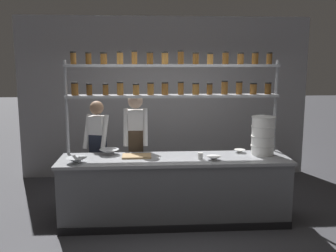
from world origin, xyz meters
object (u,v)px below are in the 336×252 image
at_px(spice_shelf_unit, 174,83).
at_px(chef_center, 136,142).
at_px(serving_cup_front, 200,156).
at_px(prep_bowl_near_left, 214,158).
at_px(cutting_board, 137,156).
at_px(chef_left, 98,146).
at_px(prep_bowl_near_right, 240,151).
at_px(prep_bowl_center_front, 76,160).
at_px(container_stack, 263,136).
at_px(prep_bowl_center_back, 109,152).

xyz_separation_m(spice_shelf_unit, chef_center, (-0.55, 0.24, -0.90)).
xyz_separation_m(chef_center, serving_cup_front, (0.88, -0.66, -0.07)).
relative_size(spice_shelf_unit, chef_center, 1.73).
bearing_deg(prep_bowl_near_left, chef_center, 145.54).
bearing_deg(cutting_board, chef_left, 135.93).
relative_size(cutting_board, prep_bowl_near_right, 2.42).
bearing_deg(chef_left, prep_bowl_center_front, -83.47).
bearing_deg(chef_left, prep_bowl_near_right, 6.34).
xyz_separation_m(container_stack, prep_bowl_near_right, (-0.29, 0.14, -0.25)).
height_order(container_stack, prep_bowl_center_front, container_stack).
bearing_deg(prep_bowl_near_right, container_stack, -25.18).
distance_m(prep_bowl_center_front, prep_bowl_near_right, 2.32).
bearing_deg(serving_cup_front, chef_left, 152.50).
relative_size(chef_left, prep_bowl_center_back, 5.87).
bearing_deg(prep_bowl_center_back, container_stack, -3.76).
height_order(chef_left, serving_cup_front, chef_left).
height_order(chef_left, cutting_board, chef_left).
distance_m(cutting_board, prep_bowl_near_right, 1.50).
bearing_deg(prep_bowl_center_front, chef_center, 44.71).
distance_m(cutting_board, serving_cup_front, 0.88).
distance_m(cutting_board, prep_bowl_center_front, 0.83).
xyz_separation_m(chef_center, prep_bowl_center_back, (-0.38, -0.32, -0.07)).
bearing_deg(prep_bowl_center_back, cutting_board, -22.17).
distance_m(prep_bowl_near_left, serving_cup_front, 0.18).
height_order(chef_center, cutting_board, chef_center).
bearing_deg(spice_shelf_unit, chef_left, 163.01).
xyz_separation_m(cutting_board, prep_bowl_center_back, (-0.40, 0.16, 0.03)).
bearing_deg(serving_cup_front, prep_bowl_center_back, 164.88).
xyz_separation_m(cutting_board, serving_cup_front, (0.87, -0.18, 0.03)).
height_order(container_stack, prep_bowl_near_right, container_stack).
xyz_separation_m(container_stack, prep_bowl_near_left, (-0.75, -0.26, -0.25)).
relative_size(prep_bowl_center_front, prep_bowl_near_right, 1.64).
distance_m(container_stack, prep_bowl_center_front, 2.59).
distance_m(spice_shelf_unit, cutting_board, 1.15).
height_order(prep_bowl_near_left, prep_bowl_center_front, prep_bowl_center_front).
relative_size(chef_left, cutting_board, 4.12).
xyz_separation_m(prep_bowl_near_right, serving_cup_front, (-0.63, -0.33, 0.02)).
distance_m(spice_shelf_unit, serving_cup_front, 1.10).
height_order(chef_left, container_stack, chef_left).
bearing_deg(chef_center, chef_left, 170.22).
bearing_deg(prep_bowl_near_left, prep_bowl_center_front, -179.05).
height_order(spice_shelf_unit, prep_bowl_center_back, spice_shelf_unit).
height_order(cutting_board, prep_bowl_center_front, prep_bowl_center_front).
bearing_deg(chef_center, container_stack, -13.57).
height_order(chef_center, prep_bowl_near_left, chef_center).
height_order(chef_center, prep_bowl_near_right, chef_center).
distance_m(spice_shelf_unit, chef_center, 1.08).
xyz_separation_m(chef_left, container_stack, (2.39, -0.57, 0.25)).
height_order(prep_bowl_near_left, serving_cup_front, serving_cup_front).
bearing_deg(serving_cup_front, container_stack, 12.11).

